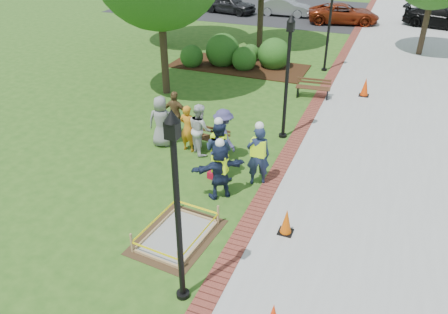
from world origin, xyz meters
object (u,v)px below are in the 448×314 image
at_px(hivis_worker_a, 220,169).
at_px(hivis_worker_b, 258,154).
at_px(lamp_near, 177,199).
at_px(bench_near, 209,143).
at_px(hivis_worker_c, 219,149).
at_px(wet_concrete_pad, 177,229).

height_order(hivis_worker_a, hivis_worker_b, hivis_worker_b).
xyz_separation_m(lamp_near, hivis_worker_b, (0.09, 4.76, -1.50)).
height_order(bench_near, hivis_worker_b, hivis_worker_b).
distance_m(hivis_worker_a, hivis_worker_c, 1.02).
relative_size(bench_near, hivis_worker_a, 0.76).
distance_m(bench_near, hivis_worker_a, 2.93).
bearing_deg(lamp_near, hivis_worker_b, 88.96).
distance_m(lamp_near, hivis_worker_a, 4.08).
distance_m(bench_near, hivis_worker_c, 1.98).
bearing_deg(bench_near, hivis_worker_c, -57.60).
xyz_separation_m(bench_near, hivis_worker_a, (1.40, -2.48, 0.68)).
relative_size(lamp_near, hivis_worker_b, 2.13).
relative_size(bench_near, hivis_worker_c, 0.70).
relative_size(bench_near, hivis_worker_b, 0.70).
xyz_separation_m(wet_concrete_pad, hivis_worker_b, (1.07, 3.10, 0.75)).
height_order(wet_concrete_pad, hivis_worker_c, hivis_worker_c).
bearing_deg(hivis_worker_b, hivis_worker_c, -173.62).
height_order(hivis_worker_b, hivis_worker_c, hivis_worker_b).
relative_size(hivis_worker_a, hivis_worker_c, 0.92).
distance_m(lamp_near, hivis_worker_c, 4.99).
height_order(wet_concrete_pad, lamp_near, lamp_near).
height_order(lamp_near, hivis_worker_b, lamp_near).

